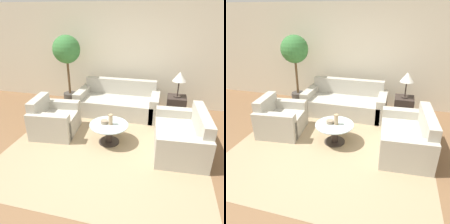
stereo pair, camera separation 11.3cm
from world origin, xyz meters
The scene contains 12 objects.
ground_plane centered at (0.00, 0.00, 0.00)m, with size 14.00×14.00×0.00m, color brown.
wall_back centered at (0.00, 2.74, 1.30)m, with size 10.00×0.06×2.60m.
rug centered at (-0.07, 0.57, 0.00)m, with size 3.65×3.69×0.01m.
sofa_main centered at (-0.20, 2.00, 0.27)m, with size 2.02×0.92×0.81m.
armchair centered at (-1.33, 0.68, 0.27)m, with size 0.94×1.01×0.77m.
loveseat centered at (1.32, 0.65, 0.27)m, with size 0.95×1.41×0.79m.
coffee_table centered at (-0.07, 0.57, 0.26)m, with size 0.75×0.75×0.40m.
side_table centered at (1.21, 2.00, 0.28)m, with size 0.43×0.43×0.56m.
table_lamp centered at (1.21, 2.00, 1.02)m, with size 0.31×0.31×0.59m.
potted_plant centered at (-1.55, 2.08, 1.35)m, with size 0.69×0.69×1.87m.
vase centered at (-0.04, 0.57, 0.51)m, with size 0.08×0.08×0.21m.
bowl centered at (-0.17, 0.58, 0.44)m, with size 0.14×0.14×0.07m.
Camera 1 is at (0.88, -3.01, 2.39)m, focal length 35.00 mm.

